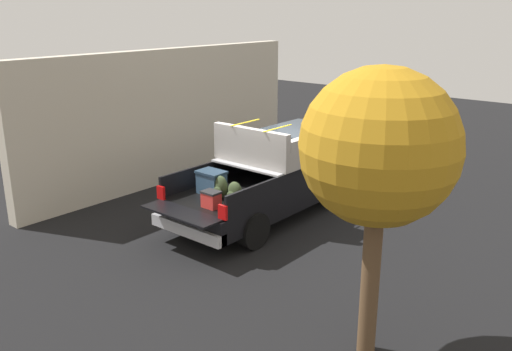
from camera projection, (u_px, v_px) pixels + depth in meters
ground_plane at (272, 214)px, 12.98m from camera, size 40.00×40.00×0.00m
pickup_truck at (282, 172)px, 12.96m from camera, size 6.05×2.06×2.23m
building_facade at (169, 116)px, 15.12m from camera, size 9.40×0.36×3.65m
tree_background at (379, 149)px, 6.94m from camera, size 2.08×2.08×4.05m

